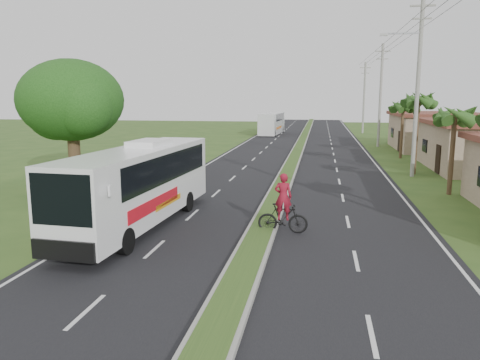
# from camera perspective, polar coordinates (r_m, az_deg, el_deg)

# --- Properties ---
(ground) EXTENTS (180.00, 180.00, 0.00)m
(ground) POSITION_cam_1_polar(r_m,az_deg,el_deg) (16.29, 1.43, -9.15)
(ground) COLOR #2F4E1C
(ground) RESTS_ON ground
(road_asphalt) EXTENTS (14.00, 160.00, 0.02)m
(road_asphalt) POSITION_cam_1_polar(r_m,az_deg,el_deg) (35.70, 6.10, 1.37)
(road_asphalt) COLOR black
(road_asphalt) RESTS_ON ground
(median_strip) EXTENTS (1.20, 160.00, 0.18)m
(median_strip) POSITION_cam_1_polar(r_m,az_deg,el_deg) (35.68, 6.10, 1.52)
(median_strip) COLOR gray
(median_strip) RESTS_ON ground
(lane_edge_left) EXTENTS (0.12, 160.00, 0.01)m
(lane_edge_left) POSITION_cam_1_polar(r_m,az_deg,el_deg) (36.73, -4.39, 1.63)
(lane_edge_left) COLOR silver
(lane_edge_left) RESTS_ON ground
(lane_edge_right) EXTENTS (0.12, 160.00, 0.01)m
(lane_edge_right) POSITION_cam_1_polar(r_m,az_deg,el_deg) (35.91, 16.83, 1.03)
(lane_edge_right) COLOR silver
(lane_edge_right) RESTS_ON ground
(shop_far) EXTENTS (8.60, 11.60, 3.82)m
(shop_far) POSITION_cam_1_polar(r_m,az_deg,el_deg) (52.68, 22.78, 5.54)
(shop_far) COLOR gray
(shop_far) RESTS_ON ground
(palm_verge_b) EXTENTS (2.40, 2.40, 5.05)m
(palm_verge_b) POSITION_cam_1_polar(r_m,az_deg,el_deg) (28.18, 24.73, 7.10)
(palm_verge_b) COLOR #473321
(palm_verge_b) RESTS_ON ground
(palm_verge_c) EXTENTS (2.40, 2.40, 5.85)m
(palm_verge_c) POSITION_cam_1_polar(r_m,az_deg,el_deg) (34.86, 20.92, 9.01)
(palm_verge_c) COLOR #473321
(palm_verge_c) RESTS_ON ground
(palm_verge_d) EXTENTS (2.40, 2.40, 5.25)m
(palm_verge_d) POSITION_cam_1_polar(r_m,az_deg,el_deg) (43.81, 19.28, 8.43)
(palm_verge_d) COLOR #473321
(palm_verge_d) RESTS_ON ground
(shade_tree) EXTENTS (6.30, 6.00, 7.54)m
(shade_tree) POSITION_cam_1_polar(r_m,az_deg,el_deg) (29.03, -20.06, 8.80)
(shade_tree) COLOR #473321
(shade_tree) RESTS_ON ground
(utility_pole_b) EXTENTS (3.20, 0.28, 12.00)m
(utility_pole_b) POSITION_cam_1_polar(r_m,az_deg,el_deg) (33.82, 20.81, 10.93)
(utility_pole_b) COLOR gray
(utility_pole_b) RESTS_ON ground
(utility_pole_c) EXTENTS (1.60, 0.28, 11.00)m
(utility_pole_c) POSITION_cam_1_polar(r_m,az_deg,el_deg) (53.60, 16.75, 9.96)
(utility_pole_c) COLOR gray
(utility_pole_c) RESTS_ON ground
(utility_pole_d) EXTENTS (1.60, 0.28, 10.50)m
(utility_pole_d) POSITION_cam_1_polar(r_m,az_deg,el_deg) (73.50, 14.89, 9.76)
(utility_pole_d) COLOR gray
(utility_pole_d) RESTS_ON ground
(coach_bus_main) EXTENTS (2.91, 11.07, 3.54)m
(coach_bus_main) POSITION_cam_1_polar(r_m,az_deg,el_deg) (19.85, -12.07, -0.06)
(coach_bus_main) COLOR white
(coach_bus_main) RESTS_ON ground
(coach_bus_far) EXTENTS (2.85, 10.81, 3.12)m
(coach_bus_far) POSITION_cam_1_polar(r_m,az_deg,el_deg) (69.09, 3.92, 7.04)
(coach_bus_far) COLOR silver
(coach_bus_far) RESTS_ON ground
(motorcyclist) EXTENTS (1.99, 0.59, 2.43)m
(motorcyclist) POSITION_cam_1_polar(r_m,az_deg,el_deg) (18.68, 5.26, -3.90)
(motorcyclist) COLOR black
(motorcyclist) RESTS_ON ground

